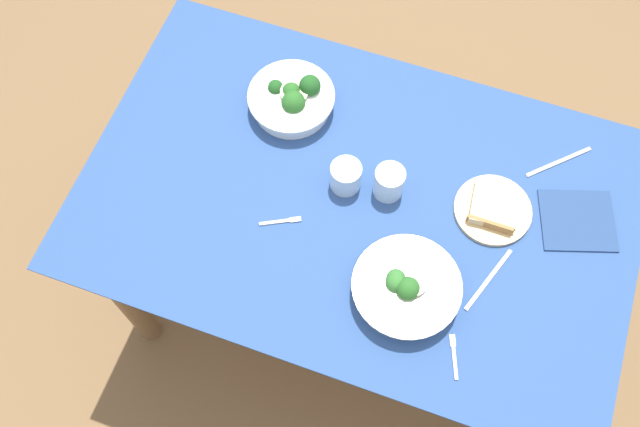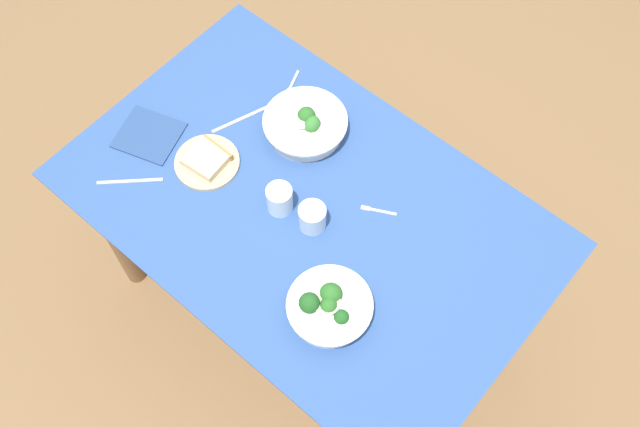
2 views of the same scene
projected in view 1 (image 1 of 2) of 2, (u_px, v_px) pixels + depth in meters
The scene contains 12 objects.
ground_plane at pixel (348, 296), 2.51m from camera, with size 6.00×6.00×0.00m, color brown.
dining_table at pixel (356, 220), 1.92m from camera, with size 1.40×0.90×0.78m.
broccoli_bowl_far at pixel (292, 99), 1.89m from camera, with size 0.23×0.23×0.10m.
broccoli_bowl_near at pixel (405, 288), 1.67m from camera, with size 0.26×0.26×0.09m.
bread_side_plate at pixel (493, 209), 1.78m from camera, with size 0.20×0.20×0.04m.
water_glass_center at pixel (389, 182), 1.78m from camera, with size 0.08×0.08×0.09m, color silver.
water_glass_side at pixel (346, 176), 1.79m from camera, with size 0.08×0.08×0.08m, color silver.
fork_by_far_bowl at pixel (454, 355), 1.64m from camera, with size 0.05×0.10×0.00m.
fork_by_near_bowl at pixel (282, 221), 1.78m from camera, with size 0.10×0.06×0.00m.
table_knife_left at pixel (488, 280), 1.72m from camera, with size 0.20×0.01×0.00m, color #B7B7BC.
table_knife_right at pixel (559, 162), 1.85m from camera, with size 0.19×0.01×0.00m, color #B7B7BC.
napkin_folded_upper at pixel (577, 220), 1.78m from camera, with size 0.18×0.17×0.01m, color navy.
Camera 1 is at (0.17, -0.78, 2.40)m, focal length 40.08 mm.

